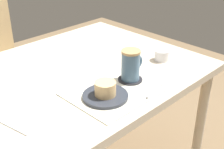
% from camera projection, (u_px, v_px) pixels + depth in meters
% --- Properties ---
extents(dining_table, '(1.06, 0.87, 0.72)m').
position_uv_depth(dining_table, '(81.00, 84.00, 1.44)').
color(dining_table, beige).
rests_on(dining_table, ground_plane).
extents(placemat, '(0.41, 0.29, 0.00)m').
position_uv_depth(placemat, '(119.00, 88.00, 1.25)').
color(placemat, silver).
rests_on(placemat, dining_table).
extents(pastry_plate, '(0.17, 0.17, 0.01)m').
position_uv_depth(pastry_plate, '(105.00, 96.00, 1.18)').
color(pastry_plate, '#333842').
rests_on(pastry_plate, placemat).
extents(pastry, '(0.08, 0.08, 0.05)m').
position_uv_depth(pastry, '(105.00, 88.00, 1.16)').
color(pastry, '#E5BC7F').
rests_on(pastry, pastry_plate).
extents(coffee_coaster, '(0.10, 0.10, 0.00)m').
position_uv_depth(coffee_coaster, '(130.00, 79.00, 1.30)').
color(coffee_coaster, '#232328').
rests_on(coffee_coaster, placemat).
extents(coffee_mug, '(0.11, 0.08, 0.13)m').
position_uv_depth(coffee_mug, '(131.00, 65.00, 1.27)').
color(coffee_mug, slate).
rests_on(coffee_mug, coffee_coaster).
extents(teaspoon, '(0.13, 0.03, 0.01)m').
position_uv_depth(teaspoon, '(155.00, 91.00, 1.22)').
color(teaspoon, silver).
rests_on(teaspoon, placemat).
extents(paper_napkin, '(0.18, 0.18, 0.00)m').
position_uv_depth(paper_napkin, '(28.00, 117.00, 1.07)').
color(paper_napkin, white).
rests_on(paper_napkin, dining_table).
extents(sugar_bowl, '(0.07, 0.07, 0.05)m').
position_uv_depth(sugar_bowl, '(162.00, 55.00, 1.48)').
color(sugar_bowl, white).
rests_on(sugar_bowl, dining_table).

